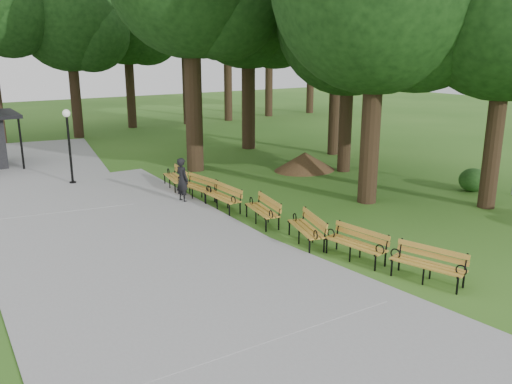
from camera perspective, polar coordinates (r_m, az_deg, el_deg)
ground at (r=16.22m, az=1.44°, el=-4.72°), size 100.00×100.00×0.00m
path at (r=17.07m, az=-15.63°, el=-4.15°), size 12.00×38.00×0.06m
person at (r=19.70m, az=-8.01°, el=1.30°), size 0.50×0.67×1.68m
lamp_post at (r=23.22m, az=-19.73°, el=6.27°), size 0.32×0.32×3.15m
dirt_mound at (r=24.90m, az=5.32°, el=3.35°), size 2.54×2.54×0.86m
bench_0 at (r=13.60m, az=18.11°, el=-7.56°), size 1.17×2.00×0.88m
bench_1 at (r=14.50m, az=10.74°, el=-5.61°), size 0.89×1.97×0.88m
bench_2 at (r=15.50m, az=5.46°, el=-4.02°), size 1.18×2.00×0.88m
bench_3 at (r=17.18m, az=0.67°, el=-2.01°), size 1.00×1.99×0.88m
bench_4 at (r=18.71m, az=-3.68°, el=-0.59°), size 0.67×1.91×0.88m
bench_5 at (r=20.15m, az=-6.43°, el=0.50°), size 0.88×1.97×0.88m
bench_6 at (r=21.75m, az=-8.81°, el=1.51°), size 0.96×1.98×0.88m
lawn_tree_1 at (r=24.47m, az=10.16°, el=17.76°), size 6.50×6.50×9.99m
lawn_tree_3 at (r=20.10m, az=25.87°, el=18.00°), size 6.48×6.48×10.28m
lawn_tree_5 at (r=28.62m, az=8.91°, el=19.57°), size 5.67×5.67×10.67m
tree_backdrop at (r=39.07m, az=-10.62°, el=18.41°), size 36.86×9.76×15.72m
shrub_1 at (r=22.87m, az=22.38°, el=0.06°), size 1.11×1.11×0.94m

